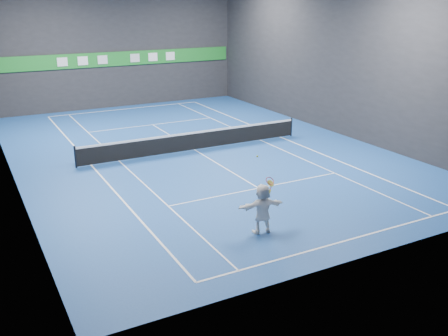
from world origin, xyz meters
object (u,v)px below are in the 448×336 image
tennis_racket (270,183)px  player (262,209)px  tennis_net (195,140)px  tennis_ball (257,156)px

tennis_racket → player: bearing=-171.1°
tennis_net → tennis_racket: (-1.82, -9.97, 1.20)m
player → tennis_ball: tennis_ball is taller
tennis_net → tennis_ball: bearing=-103.0°
player → tennis_ball: bearing=-35.0°
player → tennis_net: bearing=-93.3°
tennis_net → tennis_racket: tennis_racket is taller
tennis_net → tennis_racket: size_ratio=17.34×
player → tennis_net: player is taller
tennis_ball → tennis_net: bearing=77.0°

